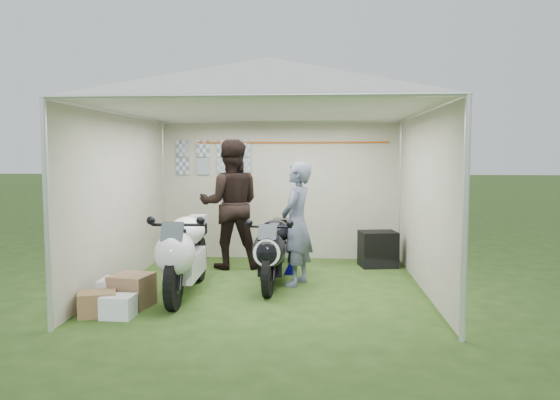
{
  "coord_description": "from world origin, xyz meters",
  "views": [
    {
      "loc": [
        0.64,
        -7.11,
        1.76
      ],
      "look_at": [
        0.12,
        0.35,
        1.13
      ],
      "focal_mm": 35.0,
      "sensor_mm": 36.0,
      "label": 1
    }
  ],
  "objects_px": {
    "person_dark_jacket": "(230,204)",
    "crate_3": "(97,304)",
    "canopy_tent": "(269,91)",
    "crate_2": "(118,307)",
    "crate_1": "(132,290)",
    "person_blue_jacket": "(297,224)",
    "equipment_box": "(378,249)",
    "crate_0": "(122,292)",
    "motorcycle_white": "(185,252)",
    "motorcycle_black": "(274,249)",
    "paddock_stand": "(281,264)"
  },
  "relations": [
    {
      "from": "person_dark_jacket",
      "to": "crate_2",
      "type": "height_order",
      "value": "person_dark_jacket"
    },
    {
      "from": "paddock_stand",
      "to": "person_blue_jacket",
      "type": "distance_m",
      "value": 1.01
    },
    {
      "from": "canopy_tent",
      "to": "equipment_box",
      "type": "height_order",
      "value": "canopy_tent"
    },
    {
      "from": "motorcycle_white",
      "to": "crate_3",
      "type": "xyz_separation_m",
      "value": [
        -0.75,
        -0.87,
        -0.43
      ]
    },
    {
      "from": "motorcycle_black",
      "to": "motorcycle_white",
      "type": "bearing_deg",
      "value": -149.0
    },
    {
      "from": "crate_1",
      "to": "motorcycle_black",
      "type": "bearing_deg",
      "value": 34.33
    },
    {
      "from": "person_blue_jacket",
      "to": "motorcycle_white",
      "type": "bearing_deg",
      "value": -44.13
    },
    {
      "from": "canopy_tent",
      "to": "person_dark_jacket",
      "type": "relative_size",
      "value": 2.86
    },
    {
      "from": "motorcycle_black",
      "to": "crate_1",
      "type": "height_order",
      "value": "motorcycle_black"
    },
    {
      "from": "person_blue_jacket",
      "to": "crate_0",
      "type": "distance_m",
      "value": 2.39
    },
    {
      "from": "equipment_box",
      "to": "crate_2",
      "type": "relative_size",
      "value": 1.67
    },
    {
      "from": "motorcycle_black",
      "to": "crate_0",
      "type": "bearing_deg",
      "value": -145.5
    },
    {
      "from": "paddock_stand",
      "to": "person_dark_jacket",
      "type": "height_order",
      "value": "person_dark_jacket"
    },
    {
      "from": "motorcycle_black",
      "to": "person_dark_jacket",
      "type": "bearing_deg",
      "value": 125.82
    },
    {
      "from": "motorcycle_white",
      "to": "person_dark_jacket",
      "type": "distance_m",
      "value": 1.81
    },
    {
      "from": "canopy_tent",
      "to": "crate_2",
      "type": "xyz_separation_m",
      "value": [
        -1.5,
        -1.54,
        -2.45
      ]
    },
    {
      "from": "paddock_stand",
      "to": "crate_1",
      "type": "distance_m",
      "value": 2.48
    },
    {
      "from": "equipment_box",
      "to": "crate_0",
      "type": "bearing_deg",
      "value": -142.56
    },
    {
      "from": "person_dark_jacket",
      "to": "motorcycle_white",
      "type": "bearing_deg",
      "value": 71.22
    },
    {
      "from": "paddock_stand",
      "to": "person_dark_jacket",
      "type": "relative_size",
      "value": 0.19
    },
    {
      "from": "crate_0",
      "to": "crate_3",
      "type": "height_order",
      "value": "crate_0"
    },
    {
      "from": "crate_1",
      "to": "person_blue_jacket",
      "type": "bearing_deg",
      "value": 32.86
    },
    {
      "from": "motorcycle_white",
      "to": "crate_0",
      "type": "height_order",
      "value": "motorcycle_white"
    },
    {
      "from": "crate_3",
      "to": "crate_1",
      "type": "bearing_deg",
      "value": 56.3
    },
    {
      "from": "person_blue_jacket",
      "to": "crate_0",
      "type": "relative_size",
      "value": 3.46
    },
    {
      "from": "person_dark_jacket",
      "to": "equipment_box",
      "type": "height_order",
      "value": "person_dark_jacket"
    },
    {
      "from": "canopy_tent",
      "to": "motorcycle_white",
      "type": "height_order",
      "value": "canopy_tent"
    },
    {
      "from": "motorcycle_black",
      "to": "person_blue_jacket",
      "type": "relative_size",
      "value": 1.11
    },
    {
      "from": "canopy_tent",
      "to": "person_blue_jacket",
      "type": "height_order",
      "value": "canopy_tent"
    },
    {
      "from": "canopy_tent",
      "to": "paddock_stand",
      "type": "xyz_separation_m",
      "value": [
        0.1,
        0.79,
        -2.43
      ]
    },
    {
      "from": "person_dark_jacket",
      "to": "crate_3",
      "type": "height_order",
      "value": "person_dark_jacket"
    },
    {
      "from": "paddock_stand",
      "to": "equipment_box",
      "type": "xyz_separation_m",
      "value": [
        1.48,
        0.58,
        0.14
      ]
    },
    {
      "from": "motorcycle_black",
      "to": "person_dark_jacket",
      "type": "height_order",
      "value": "person_dark_jacket"
    },
    {
      "from": "canopy_tent",
      "to": "paddock_stand",
      "type": "height_order",
      "value": "canopy_tent"
    },
    {
      "from": "motorcycle_white",
      "to": "crate_1",
      "type": "height_order",
      "value": "motorcycle_white"
    },
    {
      "from": "person_blue_jacket",
      "to": "crate_2",
      "type": "xyz_separation_m",
      "value": [
        -1.85,
        -1.63,
        -0.71
      ]
    },
    {
      "from": "motorcycle_white",
      "to": "crate_2",
      "type": "distance_m",
      "value": 1.14
    },
    {
      "from": "motorcycle_white",
      "to": "paddock_stand",
      "type": "distance_m",
      "value": 1.83
    },
    {
      "from": "motorcycle_white",
      "to": "motorcycle_black",
      "type": "relative_size",
      "value": 1.11
    },
    {
      "from": "motorcycle_black",
      "to": "crate_2",
      "type": "bearing_deg",
      "value": -133.33
    },
    {
      "from": "person_dark_jacket",
      "to": "person_blue_jacket",
      "type": "distance_m",
      "value": 1.49
    },
    {
      "from": "canopy_tent",
      "to": "motorcycle_black",
      "type": "xyz_separation_m",
      "value": [
        0.06,
        -0.05,
        -2.07
      ]
    },
    {
      "from": "crate_1",
      "to": "crate_2",
      "type": "relative_size",
      "value": 1.27
    },
    {
      "from": "person_dark_jacket",
      "to": "crate_3",
      "type": "bearing_deg",
      "value": 58.95
    },
    {
      "from": "equipment_box",
      "to": "crate_1",
      "type": "height_order",
      "value": "equipment_box"
    },
    {
      "from": "paddock_stand",
      "to": "crate_3",
      "type": "xyz_separation_m",
      "value": [
        -1.85,
        -2.27,
        -0.01
      ]
    },
    {
      "from": "canopy_tent",
      "to": "crate_2",
      "type": "bearing_deg",
      "value": -134.13
    },
    {
      "from": "motorcycle_white",
      "to": "crate_1",
      "type": "bearing_deg",
      "value": -137.2
    },
    {
      "from": "equipment_box",
      "to": "crate_0",
      "type": "height_order",
      "value": "equipment_box"
    },
    {
      "from": "person_dark_jacket",
      "to": "crate_0",
      "type": "distance_m",
      "value": 2.53
    }
  ]
}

